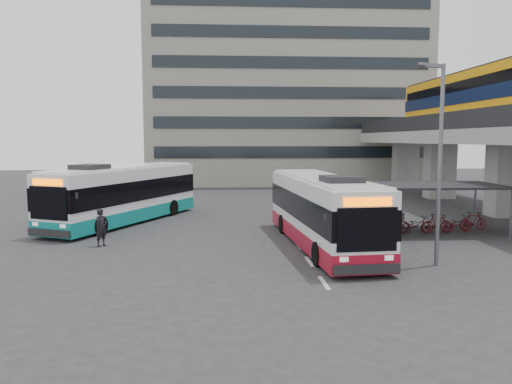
{
  "coord_description": "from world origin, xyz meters",
  "views": [
    {
      "loc": [
        -0.85,
        -22.41,
        4.87
      ],
      "look_at": [
        0.84,
        4.82,
        2.0
      ],
      "focal_mm": 35.0,
      "sensor_mm": 36.0,
      "label": 1
    }
  ],
  "objects": [
    {
      "name": "bike_shelter",
      "position": [
        8.47,
        3.0,
        1.3
      ],
      "size": [
        10.0,
        4.0,
        2.54
      ],
      "color": "#595B60",
      "rests_on": "ground"
    },
    {
      "name": "viaduct",
      "position": [
        17.0,
        12.27,
        6.23
      ],
      "size": [
        8.0,
        32.0,
        9.68
      ],
      "color": "gray",
      "rests_on": "ground"
    },
    {
      "name": "road_markings",
      "position": [
        2.5,
        -3.0,
        0.01
      ],
      "size": [
        0.15,
        7.6,
        0.01
      ],
      "color": "beige",
      "rests_on": "ground"
    },
    {
      "name": "bus_teal",
      "position": [
        -6.76,
        7.17,
        1.66
      ],
      "size": [
        7.41,
        12.04,
        3.57
      ],
      "rotation": [
        0.0,
        0.0,
        -0.43
      ],
      "color": "white",
      "rests_on": "ground"
    },
    {
      "name": "ground",
      "position": [
        0.0,
        0.0,
        0.0
      ],
      "size": [
        120.0,
        120.0,
        0.0
      ],
      "primitive_type": "plane",
      "color": "#28282B",
      "rests_on": "ground"
    },
    {
      "name": "office_block",
      "position": [
        6.0,
        36.0,
        12.5
      ],
      "size": [
        30.0,
        15.0,
        25.0
      ],
      "primitive_type": "cube",
      "color": "gray",
      "rests_on": "ground"
    },
    {
      "name": "sign_totem_north",
      "position": [
        -11.42,
        6.21,
        1.22
      ],
      "size": [
        0.51,
        0.15,
        2.36
      ],
      "rotation": [
        0.0,
        0.0,
        0.01
      ],
      "color": "#A8130A",
      "rests_on": "ground"
    },
    {
      "name": "pedestrian",
      "position": [
        -6.52,
        0.47,
        0.87
      ],
      "size": [
        0.69,
        0.76,
        1.74
      ],
      "primitive_type": "imported",
      "rotation": [
        0.0,
        0.0,
        1.0
      ],
      "color": "black",
      "rests_on": "ground"
    },
    {
      "name": "bus_main",
      "position": [
        3.56,
        0.01,
        1.59
      ],
      "size": [
        3.45,
        11.78,
        3.43
      ],
      "rotation": [
        0.0,
        0.0,
        0.08
      ],
      "color": "white",
      "rests_on": "ground"
    },
    {
      "name": "lamp_post",
      "position": [
        7.23,
        -3.94,
        4.38
      ],
      "size": [
        1.3,
        0.6,
        7.69
      ],
      "rotation": [
        0.0,
        0.0,
        0.36
      ],
      "color": "#595B60",
      "rests_on": "ground"
    }
  ]
}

